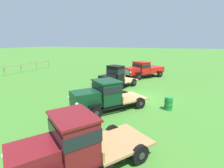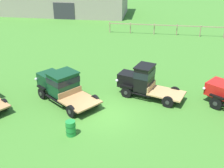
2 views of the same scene
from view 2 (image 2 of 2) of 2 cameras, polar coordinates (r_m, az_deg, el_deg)
ground_plane at (r=17.77m, az=-1.23°, el=-6.04°), size 240.00×240.00×0.00m
paddock_fence at (r=34.93m, az=10.79°, el=11.22°), size 13.78×0.53×1.32m
vintage_truck_second_in_line at (r=19.32m, az=-10.29°, el=-0.06°), size 5.25×4.60×2.03m
vintage_truck_midrow_center at (r=19.54m, az=6.22°, el=0.72°), size 4.92×3.01×2.27m
oil_drum_beside_row at (r=15.80m, az=-8.38°, el=-8.87°), size 0.57×0.57×0.89m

